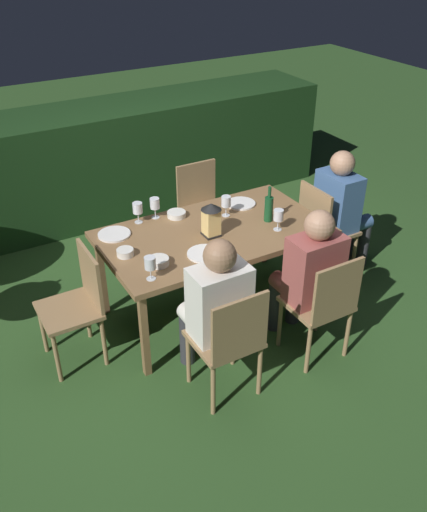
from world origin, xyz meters
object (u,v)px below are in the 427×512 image
object	(u,v)px
chair_side_left_b	(324,303)
wine_glass_e	(278,216)
wine_glass_c	(226,202)
chair_side_left_a	(230,339)
wine_glass_a	(155,204)
plate_b	(205,254)
person_in_rust	(308,272)
plate_c	(241,204)
person_in_cream	(214,304)
wine_glass_b	(138,209)
person_in_blue	(342,206)
bowl_bread	(125,252)
bowl_salad	(159,261)
green_bottle_on_table	(269,208)
chair_head_far	(323,226)
lantern_centerpiece	(211,218)
bowl_olives	(176,214)
dining_table	(214,237)
chair_side_right_b	(202,205)
chair_head_near	(78,302)
plate_a	(114,234)
wine_glass_d	(150,264)

from	to	relation	value
chair_side_left_b	wine_glass_e	bearing A→B (deg)	85.44
wine_glass_c	chair_side_left_a	bearing A→B (deg)	-119.74
wine_glass_a	plate_b	xyz separation A→B (m)	(0.07, -0.69, -0.11)
person_in_rust	plate_c	size ratio (longest dim) A/B	4.74
person_in_cream	wine_glass_b	size ratio (longest dim) A/B	6.80
person_in_blue	wine_glass_c	xyz separation A→B (m)	(-1.09, 0.17, 0.23)
wine_glass_b	bowl_bread	size ratio (longest dim) A/B	1.40
person_in_cream	bowl_salad	xyz separation A→B (m)	(-0.18, 0.46, 0.13)
wine_glass_b	green_bottle_on_table	bearing A→B (deg)	-28.31
person_in_blue	bowl_salad	bearing A→B (deg)	-173.33
wine_glass_a	bowl_bread	world-z (taller)	wine_glass_a
bowl_bread	chair_head_far	bearing A→B (deg)	-0.21
person_in_cream	plate_c	xyz separation A→B (m)	(0.81, 0.96, 0.12)
person_in_rust	wine_glass_c	world-z (taller)	person_in_rust
person_in_cream	chair_head_far	size ratio (longest dim) A/B	1.32
chair_head_far	lantern_centerpiece	distance (m)	1.22
plate_c	chair_side_left_b	bearing A→B (deg)	-91.98
wine_glass_a	bowl_salad	size ratio (longest dim) A/B	1.17
wine_glass_e	lantern_centerpiece	bearing A→B (deg)	159.50
plate_b	wine_glass_c	bearing A→B (deg)	44.91
chair_side_left_a	bowl_bread	xyz separation A→B (m)	(-0.33, 0.88, 0.29)
bowl_olives	person_in_rust	bearing A→B (deg)	-63.19
dining_table	person_in_blue	size ratio (longest dim) A/B	1.49
wine_glass_e	bowl_salad	size ratio (longest dim) A/B	1.17
chair_side_right_b	chair_head_near	distance (m)	1.73
dining_table	wine_glass_a	xyz separation A→B (m)	(-0.29, 0.42, 0.17)
dining_table	bowl_bread	size ratio (longest dim) A/B	14.15
chair_side_left_b	wine_glass_c	xyz separation A→B (m)	(-0.17, 1.05, 0.38)
wine_glass_c	plate_b	xyz separation A→B (m)	(-0.44, -0.44, -0.11)
dining_table	lantern_centerpiece	bearing A→B (deg)	-135.50
green_bottle_on_table	bowl_olives	bearing A→B (deg)	144.85
person_in_blue	plate_a	world-z (taller)	person_in_blue
wine_glass_c	plate_a	world-z (taller)	wine_glass_c
wine_glass_d	person_in_rust	bearing A→B (deg)	-17.03
person_in_cream	person_in_blue	world-z (taller)	same
lantern_centerpiece	bowl_olives	xyz separation A→B (m)	(-0.09, 0.40, -0.12)
dining_table	bowl_salad	xyz separation A→B (m)	(-0.56, -0.22, 0.08)
plate_c	person_in_rust	bearing A→B (deg)	-92.38
wine_glass_a	chair_side_left_b	bearing A→B (deg)	-62.53
chair_head_far	wine_glass_d	size ratio (longest dim) A/B	5.15
wine_glass_a	wine_glass_d	size ratio (longest dim) A/B	1.00
wine_glass_a	plate_b	world-z (taller)	wine_glass_a
green_bottle_on_table	wine_glass_b	world-z (taller)	green_bottle_on_table
person_in_blue	chair_head_near	size ratio (longest dim) A/B	1.32
chair_head_far	dining_table	bearing A→B (deg)	180.00
chair_side_left_b	chair_head_near	bearing A→B (deg)	149.53
green_bottle_on_table	chair_head_near	bearing A→B (deg)	177.57
green_bottle_on_table	wine_glass_e	distance (m)	0.16
chair_head_far	wine_glass_d	xyz separation A→B (m)	(-1.79, -0.35, 0.38)
plate_b	bowl_olives	xyz separation A→B (m)	(0.09, 0.62, 0.02)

